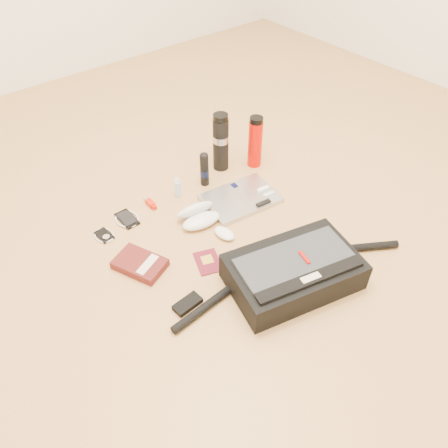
{
  "coord_description": "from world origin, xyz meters",
  "views": [
    {
      "loc": [
        -0.88,
        -0.95,
        1.32
      ],
      "look_at": [
        -0.03,
        0.09,
        0.06
      ],
      "focal_mm": 35.0,
      "sensor_mm": 36.0,
      "label": 1
    }
  ],
  "objects_px": {
    "laptop": "(241,199)",
    "book": "(140,264)",
    "thermos_red": "(255,142)",
    "messenger_bag": "(293,272)",
    "thermos_black": "(221,142)"
  },
  "relations": [
    {
      "from": "laptop",
      "to": "book",
      "type": "xyz_separation_m",
      "value": [
        -0.58,
        -0.06,
        0.01
      ]
    },
    {
      "from": "laptop",
      "to": "book",
      "type": "height_order",
      "value": "book"
    },
    {
      "from": "laptop",
      "to": "thermos_red",
      "type": "distance_m",
      "value": 0.33
    },
    {
      "from": "laptop",
      "to": "book",
      "type": "bearing_deg",
      "value": -166.6
    },
    {
      "from": "messenger_bag",
      "to": "thermos_black",
      "type": "height_order",
      "value": "thermos_black"
    },
    {
      "from": "messenger_bag",
      "to": "book",
      "type": "relative_size",
      "value": 4.17
    },
    {
      "from": "laptop",
      "to": "thermos_black",
      "type": "relative_size",
      "value": 1.22
    },
    {
      "from": "laptop",
      "to": "messenger_bag",
      "type": "bearing_deg",
      "value": -101.26
    },
    {
      "from": "messenger_bag",
      "to": "laptop",
      "type": "distance_m",
      "value": 0.53
    },
    {
      "from": "messenger_bag",
      "to": "thermos_black",
      "type": "xyz_separation_m",
      "value": [
        0.27,
        0.76,
        0.09
      ]
    },
    {
      "from": "book",
      "to": "thermos_red",
      "type": "height_order",
      "value": "thermos_red"
    },
    {
      "from": "book",
      "to": "thermos_black",
      "type": "xyz_separation_m",
      "value": [
        0.68,
        0.32,
        0.13
      ]
    },
    {
      "from": "messenger_bag",
      "to": "thermos_black",
      "type": "distance_m",
      "value": 0.81
    },
    {
      "from": "laptop",
      "to": "thermos_red",
      "type": "bearing_deg",
      "value": 43.95
    },
    {
      "from": "thermos_black",
      "to": "messenger_bag",
      "type": "bearing_deg",
      "value": -109.34
    }
  ]
}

